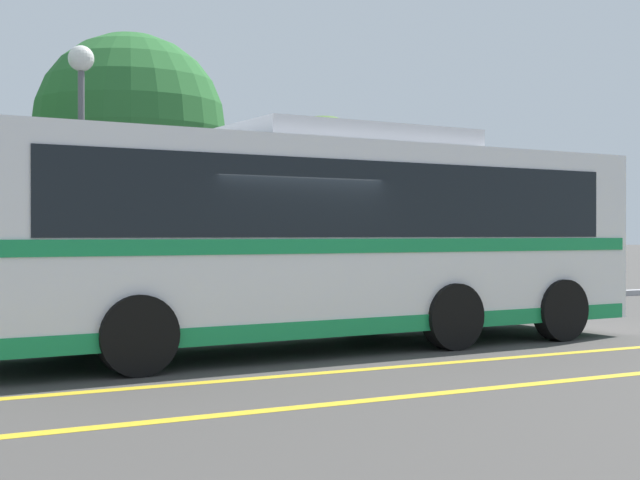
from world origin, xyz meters
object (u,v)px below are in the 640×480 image
object	(u,v)px
parked_car_2	(294,283)
tree_3	(323,168)
tree_2	(130,130)
street_lamp	(81,110)
transit_bus	(321,233)

from	to	relation	value
parked_car_2	tree_3	bearing A→B (deg)	-28.68
parked_car_2	tree_2	world-z (taller)	tree_2
street_lamp	tree_3	xyz separation A→B (m)	(7.42, 3.11, -0.77)
transit_bus	street_lamp	world-z (taller)	street_lamp
street_lamp	tree_3	size ratio (longest dim) A/B	1.13
parked_car_2	tree_2	distance (m)	7.63
parked_car_2	street_lamp	world-z (taller)	street_lamp
parked_car_2	tree_3	distance (m)	7.08
transit_bus	tree_2	distance (m)	11.48
transit_bus	parked_car_2	bearing A→B (deg)	-24.30
transit_bus	tree_2	xyz separation A→B (m)	(0.13, 11.14, 2.75)
transit_bus	tree_2	world-z (taller)	tree_2
street_lamp	tree_2	world-z (taller)	tree_2
parked_car_2	transit_bus	bearing A→B (deg)	163.26
tree_3	transit_bus	bearing A→B (deg)	-117.84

